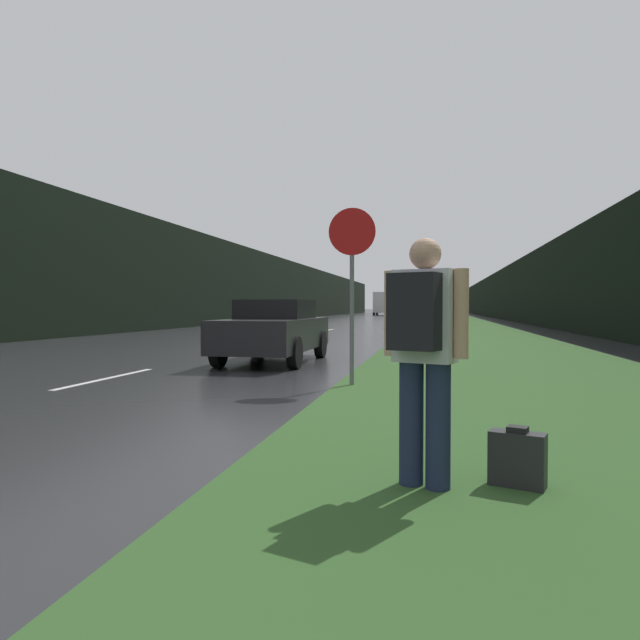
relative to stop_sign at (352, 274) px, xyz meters
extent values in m
cube|color=#2D5123|center=(2.74, 31.78, -1.77)|extent=(6.00, 240.00, 0.02)
cube|color=silver|center=(-4.36, 0.09, -1.78)|extent=(0.12, 3.00, 0.01)
cube|color=silver|center=(-4.36, 7.09, -1.78)|extent=(0.12, 3.00, 0.01)
cube|color=silver|center=(-4.36, 14.09, -1.78)|extent=(0.12, 3.00, 0.01)
cube|color=silver|center=(-4.36, 21.09, -1.78)|extent=(0.12, 3.00, 0.01)
cube|color=black|center=(-14.45, 41.78, 1.24)|extent=(2.00, 140.00, 6.04)
cube|color=black|center=(8.74, 41.78, 0.73)|extent=(2.00, 140.00, 5.04)
cylinder|color=slate|center=(0.00, 0.00, -0.74)|extent=(0.07, 0.07, 2.08)
cylinder|color=#B71414|center=(0.00, 0.00, 0.67)|extent=(0.75, 0.02, 0.75)
cylinder|color=#1E2847|center=(1.14, -4.96, -1.34)|extent=(0.17, 0.17, 0.88)
cylinder|color=#1E2847|center=(1.32, -5.02, -1.34)|extent=(0.17, 0.17, 0.88)
cube|color=silver|center=(1.23, -4.99, -0.58)|extent=(0.46, 0.35, 0.64)
sphere|color=tan|center=(1.23, -4.99, -0.16)|extent=(0.22, 0.22, 0.22)
cylinder|color=tan|center=(0.99, -4.91, -0.57)|extent=(0.10, 0.10, 0.60)
cylinder|color=tan|center=(1.47, -5.08, -0.57)|extent=(0.10, 0.10, 0.60)
cube|color=black|center=(1.17, -5.19, -0.55)|extent=(0.37, 0.28, 0.51)
cube|color=#232326|center=(1.86, -4.86, -1.59)|extent=(0.40, 0.27, 0.40)
cube|color=black|center=(1.86, -4.86, -1.37)|extent=(0.16, 0.15, 0.04)
cube|color=black|center=(-2.31, 3.53, -1.14)|extent=(1.72, 4.27, 0.69)
cube|color=black|center=(-2.31, 3.74, -0.58)|extent=(1.46, 1.92, 0.43)
cylinder|color=black|center=(-1.49, 2.20, -1.45)|extent=(0.20, 0.66, 0.66)
cylinder|color=black|center=(-3.13, 2.20, -1.45)|extent=(0.20, 0.66, 0.66)
cylinder|color=black|center=(-1.49, 4.86, -1.45)|extent=(0.20, 0.66, 0.66)
cylinder|color=black|center=(-3.13, 4.86, -1.45)|extent=(0.20, 0.66, 0.66)
cube|color=gray|center=(-6.41, 78.74, -0.26)|extent=(2.21, 2.17, 2.24)
cube|color=silver|center=(-6.41, 75.33, 0.12)|extent=(2.33, 4.65, 2.99)
cylinder|color=black|center=(-7.51, 78.53, -1.33)|extent=(0.28, 0.90, 0.90)
cylinder|color=black|center=(-5.30, 78.53, -1.33)|extent=(0.28, 0.90, 0.90)
cylinder|color=black|center=(-7.51, 74.17, -1.33)|extent=(0.28, 0.90, 0.90)
cylinder|color=black|center=(-5.30, 74.17, -1.33)|extent=(0.28, 0.90, 0.90)
camera|label=1|loc=(1.30, -8.97, -0.52)|focal=32.00mm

